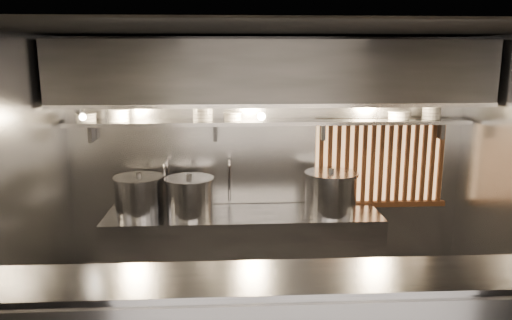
{
  "coord_description": "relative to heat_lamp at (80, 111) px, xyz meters",
  "views": [
    {
      "loc": [
        -0.45,
        -4.09,
        2.61
      ],
      "look_at": [
        -0.2,
        0.55,
        1.62
      ],
      "focal_mm": 35.0,
      "sensor_mm": 36.0,
      "label": 1
    }
  ],
  "objects": [
    {
      "name": "wall_left",
      "position": [
        -0.35,
        -0.85,
        -0.67
      ],
      "size": [
        0.0,
        3.0,
        3.0
      ],
      "primitive_type": "plane",
      "rotation": [
        1.57,
        0.0,
        1.57
      ],
      "color": "gray",
      "rests_on": "floor"
    },
    {
      "name": "ceiling",
      "position": [
        1.9,
        -0.85,
        0.73
      ],
      "size": [
        4.5,
        4.5,
        0.0
      ],
      "primitive_type": "plane",
      "rotation": [
        3.14,
        0.0,
        0.0
      ],
      "color": "black",
      "rests_on": "wall_back"
    },
    {
      "name": "bowl_stack_4",
      "position": [
        3.33,
        0.47,
        -0.12
      ],
      "size": [
        0.25,
        0.25,
        0.09
      ],
      "color": "white",
      "rests_on": "bowl_shelf"
    },
    {
      "name": "bowl_stack_3",
      "position": [
        1.49,
        0.47,
        -0.12
      ],
      "size": [
        0.2,
        0.2,
        0.09
      ],
      "color": "white",
      "rests_on": "bowl_shelf"
    },
    {
      "name": "stock_pot_mid",
      "position": [
        1.02,
        0.25,
        -0.96
      ],
      "size": [
        0.53,
        0.53,
        0.46
      ],
      "rotation": [
        0.0,
        0.0,
        -0.0
      ],
      "color": "gray",
      "rests_on": "cooking_bench"
    },
    {
      "name": "cooking_bench",
      "position": [
        1.6,
        0.28,
        -1.62
      ],
      "size": [
        3.0,
        0.7,
        0.9
      ],
      "primitive_type": "cube",
      "color": "gray",
      "rests_on": "floor"
    },
    {
      "name": "bowl_stack_0",
      "position": [
        -0.08,
        0.47,
        -0.12
      ],
      "size": [
        0.22,
        0.22,
        0.09
      ],
      "color": "white",
      "rests_on": "bowl_shelf"
    },
    {
      "name": "bowl_stack_2",
      "position": [
        1.17,
        0.47,
        -0.08
      ],
      "size": [
        0.23,
        0.23,
        0.17
      ],
      "color": "white",
      "rests_on": "bowl_shelf"
    },
    {
      "name": "bowl_stack_5",
      "position": [
        3.7,
        0.47,
        -0.08
      ],
      "size": [
        0.22,
        0.22,
        0.17
      ],
      "color": "white",
      "rests_on": "bowl_shelf"
    },
    {
      "name": "wall_back",
      "position": [
        1.9,
        0.65,
        -0.67
      ],
      "size": [
        4.5,
        0.0,
        4.5
      ],
      "primitive_type": "plane",
      "rotation": [
        1.57,
        0.0,
        0.0
      ],
      "color": "gray",
      "rests_on": "floor"
    },
    {
      "name": "exhaust_hood",
      "position": [
        1.9,
        0.25,
        0.36
      ],
      "size": [
        4.4,
        0.81,
        0.65
      ],
      "color": "#2D2D30",
      "rests_on": "ceiling"
    },
    {
      "name": "faucet_right",
      "position": [
        1.45,
        0.52,
        -0.76
      ],
      "size": [
        0.04,
        0.3,
        0.5
      ],
      "color": "silver",
      "rests_on": "wall_back"
    },
    {
      "name": "pendant_bulb",
      "position": [
        1.8,
        0.35,
        -0.11
      ],
      "size": [
        0.09,
        0.09,
        0.19
      ],
      "color": "#2D2D30",
      "rests_on": "exhaust_hood"
    },
    {
      "name": "faucet_left",
      "position": [
        0.75,
        0.52,
        -0.76
      ],
      "size": [
        0.04,
        0.3,
        0.5
      ],
      "color": "silver",
      "rests_on": "wall_back"
    },
    {
      "name": "heat_lamp",
      "position": [
        0.0,
        0.0,
        0.0
      ],
      "size": [
        0.25,
        0.35,
        0.2
      ],
      "color": "gray",
      "rests_on": "exhaust_hood"
    },
    {
      "name": "stock_pot_right",
      "position": [
        2.55,
        0.26,
        -0.94
      ],
      "size": [
        0.65,
        0.65,
        0.5
      ],
      "rotation": [
        0.0,
        0.0,
        -0.12
      ],
      "color": "gray",
      "rests_on": "cooking_bench"
    },
    {
      "name": "stock_pot_left",
      "position": [
        0.47,
        0.32,
        -0.95
      ],
      "size": [
        0.71,
        0.71,
        0.46
      ],
      "rotation": [
        0.0,
        0.0,
        -0.39
      ],
      "color": "gray",
      "rests_on": "cooking_bench"
    },
    {
      "name": "wood_screen",
      "position": [
        3.2,
        0.6,
        -0.69
      ],
      "size": [
        1.56,
        0.09,
        1.04
      ],
      "color": "#F5B46E",
      "rests_on": "wall_back"
    },
    {
      "name": "bowl_shelf",
      "position": [
        1.9,
        0.47,
        -0.19
      ],
      "size": [
        4.4,
        0.34,
        0.04
      ],
      "primitive_type": "cube",
      "color": "gray",
      "rests_on": "wall_back"
    },
    {
      "name": "bowl_stack_1",
      "position": [
        0.27,
        0.47,
        -0.1
      ],
      "size": [
        0.24,
        0.24,
        0.13
      ],
      "color": "white",
      "rests_on": "bowl_shelf"
    }
  ]
}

